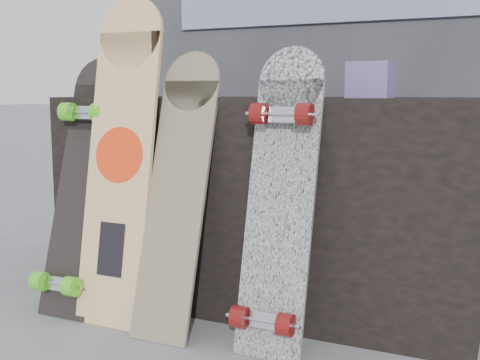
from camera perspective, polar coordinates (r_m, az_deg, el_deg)
The scene contains 10 objects.
ground at distance 2.03m, azimuth -3.05°, elevation -15.53°, with size 60.00×60.00×0.00m, color slate.
vendor_table at distance 2.34m, azimuth 2.61°, elevation -1.98°, with size 1.60×0.60×0.80m, color black.
booth at distance 3.12m, azimuth 8.79°, elevation 13.43°, with size 2.40×0.22×2.20m.
merch_box_purple at distance 2.45m, azimuth -4.34°, elevation 9.03°, with size 0.18×0.12×0.10m, color #4D3976.
merch_box_small at distance 2.10m, azimuth 12.27°, elevation 9.25°, with size 0.14×0.14×0.12m, color #4D3976.
merch_box_flat at distance 2.46m, azimuth 4.84°, elevation 8.55°, with size 0.22×0.10×0.06m, color #D1B78C.
longboard_geisha at distance 2.18m, azimuth -11.22°, elevation 2.78°, with size 0.26×0.24×1.16m.
longboard_celtic at distance 2.06m, azimuth -5.84°, elevation -0.31°, with size 0.21×0.30×0.96m.
longboard_cascadia at distance 1.89m, azimuth 3.77°, elevation -1.53°, with size 0.22×0.30×0.97m.
skateboard_dark at distance 2.33m, azimuth -14.82°, elevation -0.06°, with size 0.22×0.36×0.95m.
Camera 1 is at (0.87, -1.63, 0.82)m, focal length 45.00 mm.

